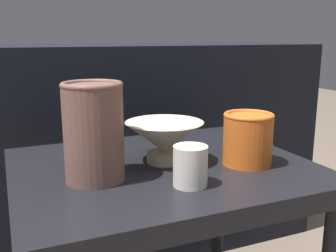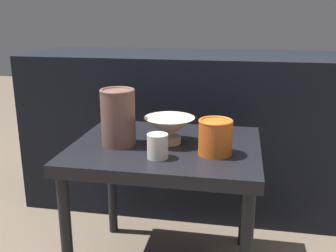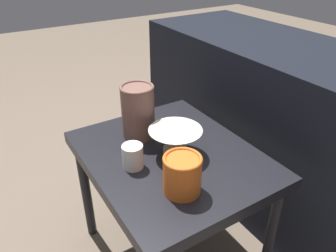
{
  "view_description": "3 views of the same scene",
  "coord_description": "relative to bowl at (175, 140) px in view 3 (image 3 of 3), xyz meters",
  "views": [
    {
      "loc": [
        -0.3,
        -0.73,
        0.75
      ],
      "look_at": [
        0.01,
        -0.02,
        0.57
      ],
      "focal_mm": 42.0,
      "sensor_mm": 36.0,
      "label": 1
    },
    {
      "loc": [
        0.23,
        -1.21,
        0.9
      ],
      "look_at": [
        0.01,
        -0.0,
        0.55
      ],
      "focal_mm": 42.0,
      "sensor_mm": 36.0,
      "label": 2
    },
    {
      "loc": [
        0.73,
        -0.46,
        1.08
      ],
      "look_at": [
        -0.03,
        0.01,
        0.57
      ],
      "focal_mm": 35.0,
      "sensor_mm": 36.0,
      "label": 3
    }
  ],
  "objects": [
    {
      "name": "couch_backdrop",
      "position": [
        -0.01,
        0.59,
        -0.18
      ],
      "size": [
        1.51,
        0.5,
        0.72
      ],
      "color": "black",
      "rests_on": "ground_plane"
    },
    {
      "name": "table",
      "position": [
        -0.01,
        -0.01,
        -0.11
      ],
      "size": [
        0.61,
        0.51,
        0.48
      ],
      "color": "black",
      "rests_on": "ground_plane"
    },
    {
      "name": "bowl",
      "position": [
        0.0,
        0.0,
        0.0
      ],
      "size": [
        0.17,
        0.17,
        0.09
      ],
      "color": "beige",
      "rests_on": "table"
    },
    {
      "name": "vase_colorful_right",
      "position": [
        0.16,
        -0.08,
        0.0
      ],
      "size": [
        0.1,
        0.1,
        0.11
      ],
      "color": "orange",
      "rests_on": "table"
    },
    {
      "name": "vase_textured_left",
      "position": [
        -0.16,
        -0.05,
        0.04
      ],
      "size": [
        0.11,
        0.11,
        0.19
      ],
      "color": "brown",
      "rests_on": "table"
    },
    {
      "name": "cup",
      "position": [
        -0.01,
        -0.14,
        -0.02
      ],
      "size": [
        0.06,
        0.06,
        0.07
      ],
      "color": "silver",
      "rests_on": "table"
    }
  ]
}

